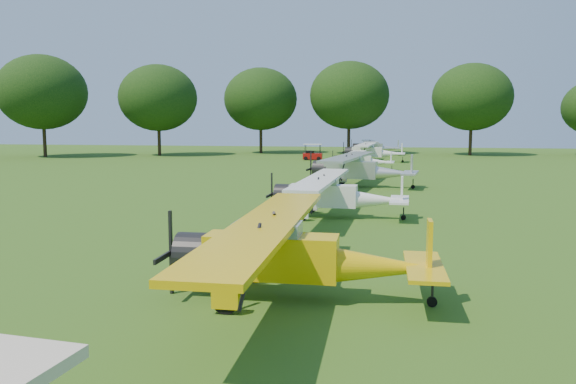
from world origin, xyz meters
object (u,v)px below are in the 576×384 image
(aircraft_3, at_px, (334,192))
(golf_cart, at_px, (312,155))
(aircraft_2, at_px, (292,250))
(aircraft_5, at_px, (361,159))
(aircraft_6, at_px, (372,150))
(aircraft_4, at_px, (359,167))
(aircraft_7, at_px, (374,146))

(aircraft_3, distance_m, golf_cart, 40.39)
(aircraft_2, bearing_deg, aircraft_5, 89.58)
(aircraft_6, xyz_separation_m, golf_cart, (-6.98, 1.93, -0.64))
(aircraft_4, xyz_separation_m, aircraft_7, (-0.04, 38.61, -0.12))
(aircraft_5, height_order, aircraft_6, aircraft_6)
(aircraft_4, relative_size, golf_cart, 5.19)
(aircraft_2, bearing_deg, aircraft_4, 88.57)
(aircraft_3, height_order, golf_cart, aircraft_3)
(aircraft_2, distance_m, aircraft_6, 50.21)
(aircraft_7, xyz_separation_m, golf_cart, (-6.87, -11.50, -0.60))
(aircraft_5, xyz_separation_m, golf_cart, (-6.37, 13.62, -0.42))
(aircraft_4, distance_m, aircraft_5, 13.51)
(aircraft_5, relative_size, aircraft_7, 0.85)
(aircraft_4, height_order, golf_cart, aircraft_4)
(aircraft_3, relative_size, aircraft_5, 1.13)
(aircraft_2, relative_size, aircraft_5, 1.20)
(aircraft_4, height_order, aircraft_5, aircraft_4)
(aircraft_2, distance_m, aircraft_4, 25.04)
(aircraft_2, distance_m, aircraft_5, 38.53)
(aircraft_3, height_order, aircraft_5, aircraft_3)
(aircraft_5, distance_m, golf_cart, 15.04)
(aircraft_5, bearing_deg, aircraft_6, 89.72)
(aircraft_2, relative_size, aircraft_6, 0.98)
(aircraft_5, relative_size, aircraft_6, 0.82)
(golf_cart, bearing_deg, aircraft_4, -78.23)
(aircraft_5, bearing_deg, aircraft_7, 91.53)
(aircraft_3, xyz_separation_m, aircraft_7, (0.41, 51.37, 0.05))
(aircraft_3, distance_m, aircraft_6, 37.93)
(aircraft_2, height_order, aircraft_7, aircraft_2)
(golf_cart, bearing_deg, aircraft_2, -85.25)
(aircraft_2, bearing_deg, golf_cart, 96.42)
(aircraft_3, height_order, aircraft_4, aircraft_4)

